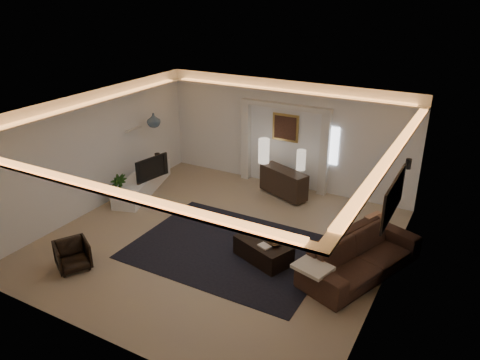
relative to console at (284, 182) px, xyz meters
The scene contains 33 objects.
floor 2.81m from the console, 96.33° to the right, with size 7.00×7.00×0.00m, color gray.
ceiling 3.74m from the console, 96.33° to the right, with size 7.00×7.00×0.00m, color white.
wall_back 1.32m from the console, 112.74° to the left, with size 7.00×7.00×0.00m, color white.
wall_front 6.36m from the console, 92.80° to the right, with size 7.00×7.00×0.00m, color white.
wall_left 4.82m from the console, 143.98° to the right, with size 7.00×7.00×0.00m, color white.
wall_right 4.35m from the console, 40.92° to the right, with size 7.00×7.00×0.00m, color white.
cove_soffit 3.56m from the console, 96.33° to the right, with size 7.00×7.00×0.04m, color silver.
daylight_slit 1.58m from the console, 34.32° to the left, with size 0.25×0.03×1.00m, color white.
area_rug 3.00m from the console, 88.20° to the right, with size 4.00×3.00×0.01m, color black.
pilaster_left 1.74m from the console, 156.54° to the left, with size 0.22×0.20×2.20m, color silver.
pilaster_right 1.27m from the console, 36.86° to the left, with size 0.22×0.20×2.20m, color silver.
alcove_header 1.98m from the console, 115.89° to the left, with size 2.52×0.20×0.12m, color silver.
painting_frame 1.47m from the console, 113.60° to the left, with size 0.74×0.04×0.74m, color tan.
painting_canvas 1.45m from the console, 114.38° to the left, with size 0.62×0.02×0.62m, color #4C2D1E.
art_panel_frame 4.22m from the console, 37.96° to the right, with size 0.04×1.64×0.74m, color black.
art_panel_gold 4.20m from the console, 38.18° to the right, with size 0.02×1.50×0.62m, color tan.
wall_sconce 3.38m from the console, 10.47° to the right, with size 0.12×0.12×0.22m, color black.
wall_niche 4.18m from the console, 159.94° to the right, with size 0.10×0.55×0.04m, color silver.
console is the anchor object (origin of this frame).
lamp_left 1.00m from the console, 162.65° to the left, with size 0.30×0.30×0.66m, color #EFE0C8.
lamp_right 0.81m from the console, 30.59° to the left, with size 0.24×0.24×0.53m, color beige.
media_ledge 3.78m from the console, 156.22° to the right, with size 0.64×2.56×0.48m, color white.
tv 3.53m from the console, 153.37° to the right, with size 0.14×1.04×0.60m, color black.
figurine 3.56m from the console, 166.41° to the right, with size 0.14×0.14×0.39m, color black.
ginger_jar 3.80m from the console, 163.76° to the right, with size 0.36×0.36×0.37m, color #4A6572.
plant 4.20m from the console, 143.81° to the right, with size 0.45×0.45×0.81m, color #183A0E.
sofa 3.70m from the console, 42.58° to the right, with size 1.03×2.63×0.77m, color black.
throw_blanket 4.15m from the console, 59.03° to the right, with size 0.63×0.51×0.07m, color silver.
throw_pillow 3.03m from the console, 28.58° to the right, with size 0.13×0.44×0.44m, color tan.
coffee_table 3.13m from the console, 73.54° to the right, with size 1.16×0.63×0.43m, color black.
bowl 3.20m from the console, 69.31° to the right, with size 0.26×0.26×0.06m, color #352515.
magazine 3.31m from the console, 72.62° to the right, with size 0.25×0.18×0.03m, color beige.
armchair 5.55m from the console, 113.97° to the right, with size 0.61×0.63×0.57m, color black.
Camera 1 is at (4.65, -7.47, 5.19)m, focal length 34.54 mm.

